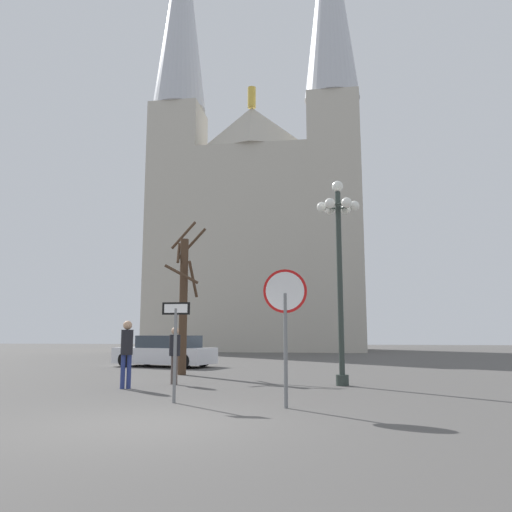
# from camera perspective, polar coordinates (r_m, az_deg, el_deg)

# --- Properties ---
(ground_plane) EXTENTS (120.00, 120.00, 0.00)m
(ground_plane) POSITION_cam_1_polar(r_m,az_deg,el_deg) (8.79, -11.24, -18.07)
(ground_plane) COLOR #514F4C
(cathedral) EXTENTS (18.32, 10.76, 41.94)m
(cathedral) POSITION_cam_1_polar(r_m,az_deg,el_deg) (45.31, 0.13, 6.08)
(cathedral) COLOR #BCB5A5
(cathedral) RESTS_ON ground
(stop_sign) EXTENTS (0.89, 0.12, 2.75)m
(stop_sign) POSITION_cam_1_polar(r_m,az_deg,el_deg) (10.29, 3.31, -5.89)
(stop_sign) COLOR slate
(stop_sign) RESTS_ON ground
(one_way_arrow_sign) EXTENTS (0.62, 0.07, 2.13)m
(one_way_arrow_sign) POSITION_cam_1_polar(r_m,az_deg,el_deg) (11.17, -9.08, -9.07)
(one_way_arrow_sign) COLOR slate
(one_way_arrow_sign) RESTS_ON ground
(street_lamp) EXTENTS (1.25, 1.12, 5.96)m
(street_lamp) POSITION_cam_1_polar(r_m,az_deg,el_deg) (14.99, 9.34, 0.72)
(street_lamp) COLOR #2D3833
(street_lamp) RESTS_ON ground
(bare_tree) EXTENTS (1.32, 1.44, 5.70)m
(bare_tree) POSITION_cam_1_polar(r_m,az_deg,el_deg) (18.63, -8.15, -4.78)
(bare_tree) COLOR #473323
(bare_tree) RESTS_ON ground
(parked_car_near_white) EXTENTS (4.66, 2.88, 1.36)m
(parked_car_near_white) POSITION_cam_1_polar(r_m,az_deg,el_deg) (23.10, -10.12, -10.59)
(parked_car_near_white) COLOR silver
(parked_car_near_white) RESTS_ON ground
(pedestrian_walking) EXTENTS (0.32, 0.32, 1.64)m
(pedestrian_walking) POSITION_cam_1_polar(r_m,az_deg,el_deg) (15.14, -9.15, -10.38)
(pedestrian_walking) COLOR #594C47
(pedestrian_walking) RESTS_ON ground
(pedestrian_standing) EXTENTS (0.32, 0.32, 1.79)m
(pedestrian_standing) POSITION_cam_1_polar(r_m,az_deg,el_deg) (14.23, -14.35, -9.90)
(pedestrian_standing) COLOR navy
(pedestrian_standing) RESTS_ON ground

